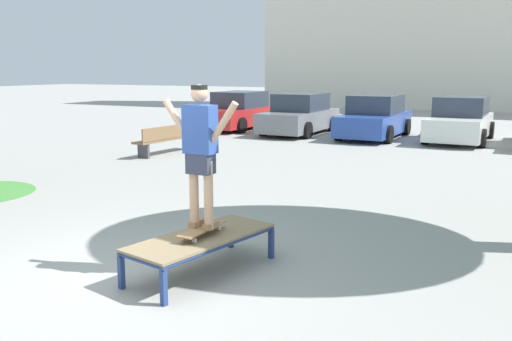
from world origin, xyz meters
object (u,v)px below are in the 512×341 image
object	(u,v)px
skate_box	(201,239)
skateboard	(202,229)
car_blue	(375,118)
car_grey	(300,115)
skater	(200,147)
car_white	(460,121)
park_bench	(168,138)
car_red	(239,112)

from	to	relation	value
skate_box	skateboard	bearing A→B (deg)	76.98
car_blue	car_grey	bearing A→B (deg)	-179.61
skater	car_blue	world-z (taller)	skater
car_white	park_bench	distance (m)	9.78
skate_box	car_blue	world-z (taller)	car_blue
skateboard	car_blue	xyz separation A→B (m)	(-1.31, 13.86, 0.15)
skateboard	car_blue	size ratio (longest dim) A/B	0.19
skateboard	car_red	xyz separation A→B (m)	(-6.97, 14.32, 0.15)
car_red	car_grey	bearing A→B (deg)	-9.73
car_white	park_bench	xyz separation A→B (m)	(-7.23, -6.58, -0.24)
car_blue	skater	bearing A→B (deg)	-84.58
skateboard	skate_box	bearing A→B (deg)	-103.02
car_white	car_red	bearing A→B (deg)	178.66
car_grey	park_bench	xyz separation A→B (m)	(-1.58, -6.29, -0.24)
skate_box	skater	world-z (taller)	skater
car_red	skateboard	bearing A→B (deg)	-64.04
park_bench	car_red	bearing A→B (deg)	100.47
skater	car_red	world-z (taller)	skater
car_red	car_blue	distance (m)	5.68
skate_box	car_grey	bearing A→B (deg)	106.65
skate_box	park_bench	bearing A→B (deg)	127.13
skate_box	car_blue	bearing A→B (deg)	95.41
skate_box	car_red	world-z (taller)	car_red
car_red	park_bench	bearing A→B (deg)	-79.53
skater	car_red	distance (m)	15.95
car_white	park_bench	world-z (taller)	car_white
skate_box	park_bench	world-z (taller)	park_bench
car_white	car_blue	bearing A→B (deg)	-174.60
skater	park_bench	xyz separation A→B (m)	(-5.72, 7.54, -1.08)
skate_box	skater	bearing A→B (deg)	78.72
skate_box	car_grey	size ratio (longest dim) A/B	0.48
skateboard	car_red	distance (m)	15.93
car_white	skateboard	bearing A→B (deg)	-96.12
car_grey	car_blue	distance (m)	2.83
car_grey	park_bench	distance (m)	6.49
car_blue	car_white	bearing A→B (deg)	5.40
car_red	car_grey	xyz separation A→B (m)	(2.83, -0.49, 0.00)
skateboard	skater	size ratio (longest dim) A/B	0.47
skater	park_bench	size ratio (longest dim) A/B	0.70
car_grey	car_blue	bearing A→B (deg)	0.39
car_blue	park_bench	distance (m)	7.70
car_grey	car_white	world-z (taller)	same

